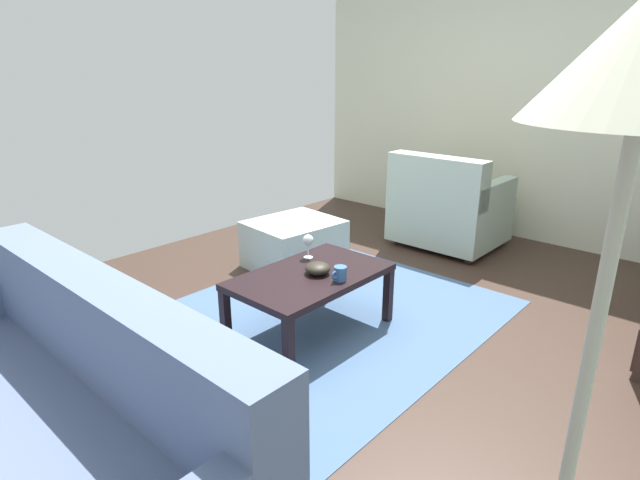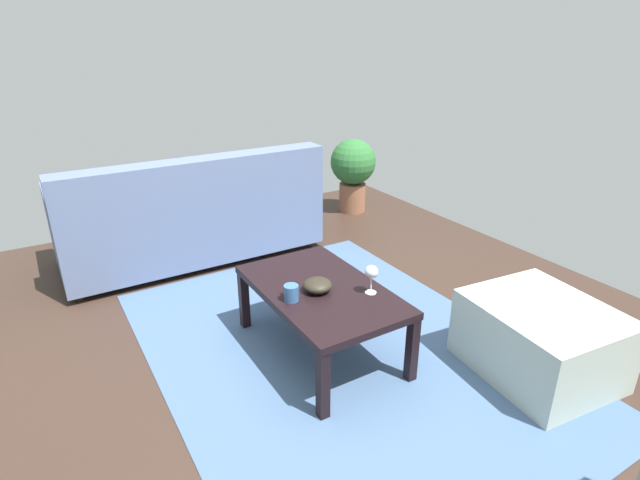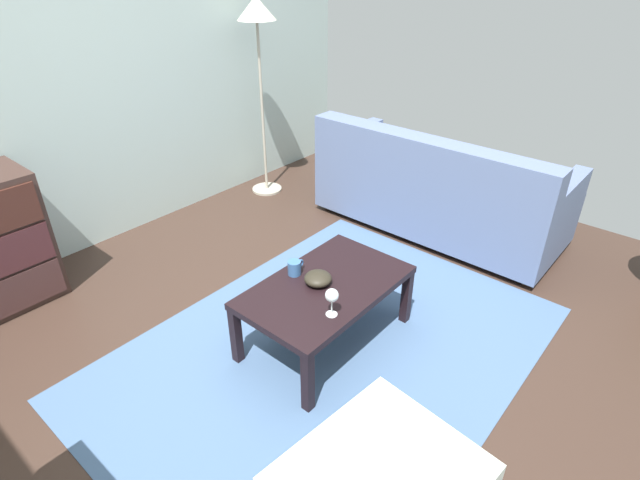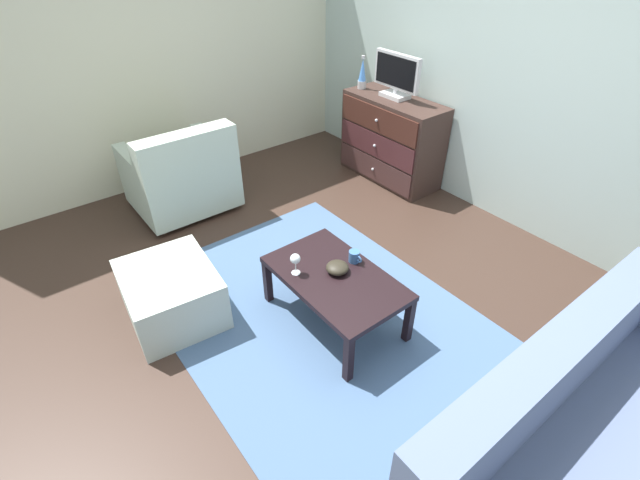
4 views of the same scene
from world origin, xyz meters
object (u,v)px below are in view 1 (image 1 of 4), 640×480
at_px(armchair, 448,208).
at_px(ottoman, 294,244).
at_px(couch_large, 44,433).
at_px(standing_lamp, 627,170).
at_px(coffee_table, 311,280).
at_px(mug, 340,274).
at_px(wine_glass, 308,241).
at_px(bowl_decorative, 318,268).

bearing_deg(armchair, ottoman, -27.70).
relative_size(couch_large, standing_lamp, 1.15).
bearing_deg(ottoman, standing_lamp, 53.17).
distance_m(coffee_table, mug, 0.22).
bearing_deg(couch_large, mug, 179.80).
bearing_deg(wine_glass, ottoman, -128.98).
relative_size(coffee_table, bowl_decorative, 6.25).
bearing_deg(armchair, standing_lamp, 30.95).
xyz_separation_m(coffee_table, ottoman, (-0.74, -0.88, -0.16)).
xyz_separation_m(wine_glass, ottoman, (-0.55, -0.69, -0.32)).
bearing_deg(coffee_table, wine_glass, -133.84).
bearing_deg(couch_large, standing_lamp, 102.67).
bearing_deg(couch_large, wine_glass, -167.87).
distance_m(mug, armchair, 2.05).
bearing_deg(bowl_decorative, ottoman, -128.00).
relative_size(mug, ottoman, 0.16).
bearing_deg(ottoman, bowl_decorative, 52.00).
height_order(coffee_table, wine_glass, wine_glass).
height_order(wine_glass, standing_lamp, standing_lamp).
height_order(armchair, ottoman, armchair).
relative_size(couch_large, armchair, 2.18).
xyz_separation_m(coffee_table, standing_lamp, (1.26, 1.79, 1.09)).
xyz_separation_m(mug, armchair, (-2.01, -0.39, -0.09)).
bearing_deg(wine_glass, couch_large, 12.13).
bearing_deg(ottoman, armchair, 152.30).
xyz_separation_m(coffee_table, bowl_decorative, (-0.02, 0.04, 0.08)).
distance_m(couch_large, ottoman, 2.59).
bearing_deg(wine_glass, armchair, -180.00).
height_order(couch_large, ottoman, couch_large).
bearing_deg(armchair, coffee_table, 5.37).
relative_size(wine_glass, standing_lamp, 0.09).
relative_size(coffee_table, standing_lamp, 0.57).
xyz_separation_m(coffee_table, mug, (-0.04, 0.20, 0.09)).
height_order(coffee_table, armchair, armchair).
relative_size(couch_large, ottoman, 2.77).
bearing_deg(couch_large, armchair, -173.97).
xyz_separation_m(wine_glass, mug, (0.15, 0.39, -0.07)).
xyz_separation_m(mug, couch_large, (1.65, -0.01, -0.11)).
bearing_deg(standing_lamp, coffee_table, -125.10).
distance_m(coffee_table, ottoman, 1.16).
bearing_deg(wine_glass, standing_lamp, 53.95).
height_order(wine_glass, mug, wine_glass).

